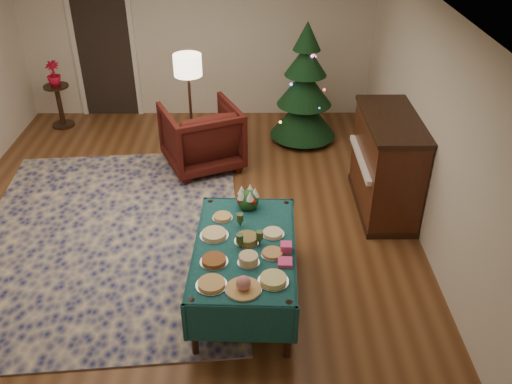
{
  "coord_description": "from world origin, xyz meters",
  "views": [
    {
      "loc": [
        0.96,
        -5.7,
        4.03
      ],
      "look_at": [
        0.98,
        -0.65,
        0.87
      ],
      "focal_mm": 38.0,
      "sensor_mm": 36.0,
      "label": 1
    }
  ],
  "objects_px": {
    "gift_box": "(286,247)",
    "christmas_tree": "(305,90)",
    "buffet_table": "(245,256)",
    "side_table": "(60,107)",
    "potted_plant": "(54,79)",
    "floor_lamp": "(188,72)",
    "armchair": "(201,134)",
    "piano": "(386,165)"
  },
  "relations": [
    {
      "from": "gift_box",
      "to": "christmas_tree",
      "type": "xyz_separation_m",
      "value": [
        0.49,
        3.87,
        0.14
      ]
    },
    {
      "from": "christmas_tree",
      "to": "buffet_table",
      "type": "bearing_deg",
      "value": -103.45
    },
    {
      "from": "gift_box",
      "to": "side_table",
      "type": "bearing_deg",
      "value": 129.43
    },
    {
      "from": "buffet_table",
      "to": "potted_plant",
      "type": "bearing_deg",
      "value": 126.71
    },
    {
      "from": "buffet_table",
      "to": "floor_lamp",
      "type": "bearing_deg",
      "value": 105.13
    },
    {
      "from": "side_table",
      "to": "buffet_table",
      "type": "bearing_deg",
      "value": -53.29
    },
    {
      "from": "armchair",
      "to": "buffet_table",
      "type": "bearing_deg",
      "value": 79.64
    },
    {
      "from": "armchair",
      "to": "christmas_tree",
      "type": "bearing_deg",
      "value": -174.35
    },
    {
      "from": "buffet_table",
      "to": "side_table",
      "type": "distance_m",
      "value": 5.4
    },
    {
      "from": "armchair",
      "to": "floor_lamp",
      "type": "bearing_deg",
      "value": -75.75
    },
    {
      "from": "floor_lamp",
      "to": "side_table",
      "type": "distance_m",
      "value": 2.89
    },
    {
      "from": "side_table",
      "to": "christmas_tree",
      "type": "relative_size",
      "value": 0.38
    },
    {
      "from": "gift_box",
      "to": "potted_plant",
      "type": "relative_size",
      "value": 0.27
    },
    {
      "from": "gift_box",
      "to": "christmas_tree",
      "type": "height_order",
      "value": "christmas_tree"
    },
    {
      "from": "side_table",
      "to": "piano",
      "type": "height_order",
      "value": "piano"
    },
    {
      "from": "potted_plant",
      "to": "christmas_tree",
      "type": "distance_m",
      "value": 4.17
    },
    {
      "from": "christmas_tree",
      "to": "potted_plant",
      "type": "bearing_deg",
      "value": 172.36
    },
    {
      "from": "christmas_tree",
      "to": "floor_lamp",
      "type": "bearing_deg",
      "value": -158.64
    },
    {
      "from": "armchair",
      "to": "potted_plant",
      "type": "bearing_deg",
      "value": -52.99
    },
    {
      "from": "buffet_table",
      "to": "christmas_tree",
      "type": "xyz_separation_m",
      "value": [
        0.9,
        3.78,
        0.32
      ]
    },
    {
      "from": "piano",
      "to": "gift_box",
      "type": "bearing_deg",
      "value": -126.97
    },
    {
      "from": "side_table",
      "to": "christmas_tree",
      "type": "bearing_deg",
      "value": -7.64
    },
    {
      "from": "buffet_table",
      "to": "armchair",
      "type": "relative_size",
      "value": 1.7
    },
    {
      "from": "floor_lamp",
      "to": "piano",
      "type": "bearing_deg",
      "value": -27.13
    },
    {
      "from": "side_table",
      "to": "gift_box",
      "type": "bearing_deg",
      "value": -50.57
    },
    {
      "from": "buffet_table",
      "to": "potted_plant",
      "type": "relative_size",
      "value": 4.39
    },
    {
      "from": "armchair",
      "to": "christmas_tree",
      "type": "relative_size",
      "value": 0.55
    },
    {
      "from": "armchair",
      "to": "side_table",
      "type": "bearing_deg",
      "value": -52.99
    },
    {
      "from": "gift_box",
      "to": "side_table",
      "type": "relative_size",
      "value": 0.15
    },
    {
      "from": "potted_plant",
      "to": "piano",
      "type": "relative_size",
      "value": 0.27
    },
    {
      "from": "buffet_table",
      "to": "floor_lamp",
      "type": "distance_m",
      "value": 3.32
    },
    {
      "from": "armchair",
      "to": "side_table",
      "type": "distance_m",
      "value": 2.93
    },
    {
      "from": "christmas_tree",
      "to": "side_table",
      "type": "bearing_deg",
      "value": 172.36
    },
    {
      "from": "floor_lamp",
      "to": "side_table",
      "type": "relative_size",
      "value": 2.24
    },
    {
      "from": "armchair",
      "to": "piano",
      "type": "height_order",
      "value": "piano"
    },
    {
      "from": "side_table",
      "to": "christmas_tree",
      "type": "distance_m",
      "value": 4.2
    },
    {
      "from": "floor_lamp",
      "to": "piano",
      "type": "relative_size",
      "value": 1.1
    },
    {
      "from": "christmas_tree",
      "to": "piano",
      "type": "xyz_separation_m",
      "value": [
        0.89,
        -2.03,
        -0.24
      ]
    },
    {
      "from": "gift_box",
      "to": "armchair",
      "type": "relative_size",
      "value": 0.1
    },
    {
      "from": "floor_lamp",
      "to": "potted_plant",
      "type": "xyz_separation_m",
      "value": [
        -2.39,
        1.23,
        -0.55
      ]
    },
    {
      "from": "armchair",
      "to": "potted_plant",
      "type": "xyz_separation_m",
      "value": [
        -2.55,
        1.44,
        0.32
      ]
    },
    {
      "from": "piano",
      "to": "side_table",
      "type": "bearing_deg",
      "value": 152.79
    }
  ]
}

